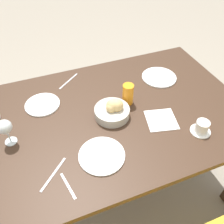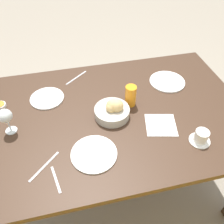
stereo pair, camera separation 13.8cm
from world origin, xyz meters
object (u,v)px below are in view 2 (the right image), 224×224
juice_glass (131,96)px  jam_bowl_honey (0,105)px  plate_far_center (94,154)px  fork_silver (76,78)px  spoon_coffee (56,179)px  plate_near_left (167,82)px  plate_near_right (47,98)px  coffee_cup (201,137)px  napkin (161,125)px  wine_glass (5,117)px  bread_basket (113,110)px  knife_silver (44,166)px

juice_glass → jam_bowl_honey: bearing=-11.3°
plate_far_center → jam_bowl_honey: (0.50, -0.48, 0.01)m
jam_bowl_honey → fork_silver: size_ratio=0.43×
juice_glass → spoon_coffee: juice_glass is taller
plate_near_left → jam_bowl_honey: (1.10, 0.00, 0.01)m
plate_near_right → coffee_cup: coffee_cup is taller
spoon_coffee → napkin: napkin is taller
wine_glass → jam_bowl_honey: (0.08, -0.22, -0.10)m
plate_near_left → spoon_coffee: 0.98m
bread_basket → plate_near_left: bread_basket is taller
plate_far_center → knife_silver: (0.25, 0.02, -0.00)m
bread_basket → wine_glass: size_ratio=1.32×
bread_basket → knife_silver: bearing=33.1°
jam_bowl_honey → napkin: (-0.90, 0.37, -0.01)m
spoon_coffee → juice_glass: bearing=-138.8°
plate_far_center → juice_glass: 0.44m
coffee_cup → napkin: (0.16, -0.15, -0.03)m
napkin → spoon_coffee: bearing=19.3°
knife_silver → spoon_coffee: same height
coffee_cup → knife_silver: 0.81m
plate_far_center → napkin: (-0.41, -0.11, -0.00)m
bread_basket → plate_near_left: (-0.44, -0.23, -0.04)m
knife_silver → juice_glass: bearing=-147.6°
plate_near_right → plate_far_center: size_ratio=0.90×
fork_silver → plate_near_right: bearing=40.9°
bread_basket → knife_silver: (0.40, 0.26, -0.04)m
juice_glass → plate_near_right: bearing=-18.4°
bread_basket → plate_far_center: bearing=58.0°
spoon_coffee → coffee_cup: bearing=-175.7°
napkin → plate_near_right: bearing=-31.3°
jam_bowl_honey → knife_silver: 0.55m
plate_near_left → juice_glass: size_ratio=1.79×
jam_bowl_honey → knife_silver: (-0.25, 0.49, -0.01)m
plate_far_center → napkin: plate_far_center is taller
plate_near_right → napkin: plate_near_right is taller
plate_near_right → wine_glass: (0.20, 0.23, 0.11)m
plate_near_left → knife_silver: bearing=30.3°
plate_far_center → plate_near_left: bearing=-141.2°
spoon_coffee → fork_silver: bearing=-103.9°
juice_glass → knife_silver: size_ratio=0.89×
juice_glass → wine_glass: 0.71m
plate_near_right → jam_bowl_honey: bearing=2.3°
plate_near_right → spoon_coffee: (-0.02, 0.59, -0.00)m
juice_glass → napkin: (-0.12, 0.21, -0.07)m
juice_glass → napkin: 0.25m
bread_basket → spoon_coffee: bread_basket is taller
jam_bowl_honey → spoon_coffee: bearing=117.4°
napkin → coffee_cup: bearing=135.8°
wine_glass → napkin: size_ratio=0.76×
plate_near_left → juice_glass: (0.31, 0.16, 0.06)m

